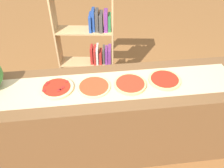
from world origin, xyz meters
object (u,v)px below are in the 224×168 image
object	(u,v)px
pizza_plain_1	(94,87)
pizza_plain_3	(165,80)
pizza_plain_2	(130,84)
pizza_pepperoni_0	(57,88)
bookshelf	(93,49)

from	to	relation	value
pizza_plain_1	pizza_plain_3	xyz separation A→B (m)	(0.66, 0.02, 0.00)
pizza_plain_1	pizza_plain_3	size ratio (longest dim) A/B	0.99
pizza_plain_1	pizza_plain_2	bearing A→B (deg)	-1.15
pizza_pepperoni_0	bookshelf	distance (m)	1.08
pizza_plain_1	bookshelf	xyz separation A→B (m)	(0.03, 1.00, -0.23)
pizza_plain_2	bookshelf	bearing A→B (deg)	106.17
pizza_plain_2	bookshelf	world-z (taller)	bookshelf
pizza_pepperoni_0	pizza_plain_2	size ratio (longest dim) A/B	1.01
pizza_plain_1	pizza_plain_3	world-z (taller)	pizza_plain_3
pizza_plain_1	pizza_plain_2	size ratio (longest dim) A/B	1.01
pizza_pepperoni_0	pizza_plain_2	world-z (taller)	pizza_pepperoni_0
pizza_plain_1	bookshelf	bearing A→B (deg)	88.01
pizza_pepperoni_0	bookshelf	xyz separation A→B (m)	(0.36, 0.99, -0.24)
pizza_plain_2	pizza_plain_3	world-z (taller)	pizza_plain_2
pizza_pepperoni_0	bookshelf	bearing A→B (deg)	69.79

